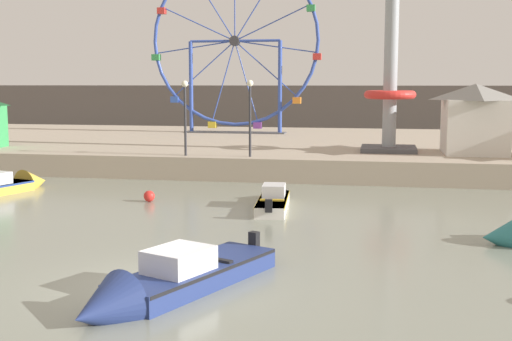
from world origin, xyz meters
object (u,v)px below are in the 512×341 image
motorboat_navy_blue (164,283)px  carnival_booth_white_ticket (475,117)px  promenade_lamp_near (250,106)px  motorboat_mustard_yellow (1,186)px  mooring_buoy_orange (149,196)px  promenade_lamp_far (185,106)px  motorboat_white_red_stripe (274,198)px  drop_tower_steel_tower (391,66)px  ferris_wheel_blue_frame (235,44)px

motorboat_navy_blue → carnival_booth_white_ticket: (9.08, 21.24, 2.62)m
motorboat_navy_blue → promenade_lamp_near: size_ratio=1.63×
motorboat_mustard_yellow → mooring_buoy_orange: size_ratio=13.85×
motorboat_mustard_yellow → promenade_lamp_far: bearing=-31.1°
motorboat_white_red_stripe → drop_tower_steel_tower: size_ratio=0.43×
promenade_lamp_near → promenade_lamp_far: 3.18m
carnival_booth_white_ticket → motorboat_navy_blue: bearing=-113.8°
motorboat_white_red_stripe → carnival_booth_white_ticket: 13.35m
promenade_lamp_near → mooring_buoy_orange: size_ratio=8.30×
motorboat_white_red_stripe → carnival_booth_white_ticket: bearing=-45.7°
drop_tower_steel_tower → carnival_booth_white_ticket: (4.17, -0.34, -2.56)m
motorboat_navy_blue → promenade_lamp_far: bearing=-141.7°
motorboat_mustard_yellow → drop_tower_steel_tower: 19.53m
promenade_lamp_far → ferris_wheel_blue_frame: bearing=93.3°
promenade_lamp_near → mooring_buoy_orange: bearing=-112.5°
motorboat_white_red_stripe → drop_tower_steel_tower: (4.32, 10.30, 5.21)m
motorboat_navy_blue → promenade_lamp_near: 18.05m
motorboat_navy_blue → promenade_lamp_near: promenade_lamp_near is taller
promenade_lamp_far → drop_tower_steel_tower: bearing=22.3°
promenade_lamp_near → promenade_lamp_far: promenade_lamp_near is taller
motorboat_mustard_yellow → mooring_buoy_orange: (6.91, -0.83, -0.07)m
carnival_booth_white_ticket → promenade_lamp_near: size_ratio=1.08×
carnival_booth_white_ticket → mooring_buoy_orange: size_ratio=8.99×
motorboat_white_red_stripe → mooring_buoy_orange: (-4.95, -0.18, -0.05)m
motorboat_white_red_stripe → promenade_lamp_near: size_ratio=1.43×
drop_tower_steel_tower → promenade_lamp_near: drop_tower_steel_tower is taller
motorboat_mustard_yellow → promenade_lamp_far: 9.17m
motorboat_white_red_stripe → motorboat_navy_blue: bearing=171.7°
promenade_lamp_far → mooring_buoy_orange: size_ratio=8.25×
ferris_wheel_blue_frame → promenade_lamp_near: (4.05, -14.90, -3.80)m
ferris_wheel_blue_frame → mooring_buoy_orange: 22.66m
ferris_wheel_blue_frame → drop_tower_steel_tower: bearing=-46.1°
ferris_wheel_blue_frame → mooring_buoy_orange: ferris_wheel_blue_frame is taller
mooring_buoy_orange → motorboat_mustard_yellow: bearing=173.2°
motorboat_mustard_yellow → promenade_lamp_near: (9.63, 5.75, 3.24)m
motorboat_mustard_yellow → carnival_booth_white_ticket: carnival_booth_white_ticket is taller
ferris_wheel_blue_frame → carnival_booth_white_ticket: bearing=-37.5°
mooring_buoy_orange → motorboat_white_red_stripe: bearing=2.0°
motorboat_navy_blue → motorboat_white_red_stripe: 11.29m
motorboat_mustard_yellow → ferris_wheel_blue_frame: 22.52m
motorboat_mustard_yellow → motorboat_white_red_stripe: motorboat_mustard_yellow is taller
promenade_lamp_far → carnival_booth_white_ticket: bearing=14.7°
ferris_wheel_blue_frame → motorboat_mustard_yellow: bearing=-105.1°
motorboat_mustard_yellow → motorboat_white_red_stripe: 11.87m
motorboat_navy_blue → mooring_buoy_orange: (-4.35, 11.10, -0.09)m
promenade_lamp_far → mooring_buoy_orange: 7.30m
carnival_booth_white_ticket → promenade_lamp_near: 11.30m
drop_tower_steel_tower → promenade_lamp_near: bearing=-149.2°
motorboat_mustard_yellow → drop_tower_steel_tower: bearing=-41.6°
motorboat_mustard_yellow → carnival_booth_white_ticket: size_ratio=1.54×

